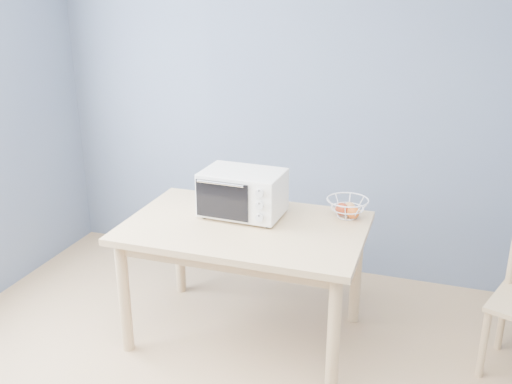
% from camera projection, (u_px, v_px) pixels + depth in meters
% --- Properties ---
extents(room, '(4.01, 4.51, 2.61)m').
position_uv_depth(room, '(176.00, 214.00, 2.04)').
color(room, tan).
rests_on(room, ground).
extents(dining_table, '(1.40, 0.90, 0.75)m').
position_uv_depth(dining_table, '(245.00, 240.00, 3.38)').
color(dining_table, '#D7AD81').
rests_on(dining_table, ground).
extents(toaster_oven, '(0.50, 0.37, 0.28)m').
position_uv_depth(toaster_oven, '(240.00, 192.00, 3.43)').
color(toaster_oven, white).
rests_on(toaster_oven, dining_table).
extents(fruit_basket, '(0.27, 0.27, 0.12)m').
position_uv_depth(fruit_basket, '(348.00, 208.00, 3.43)').
color(fruit_basket, white).
rests_on(fruit_basket, dining_table).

